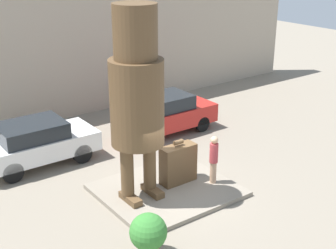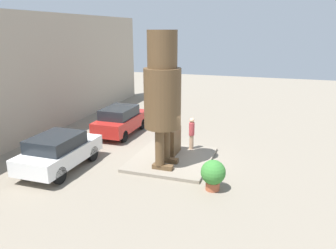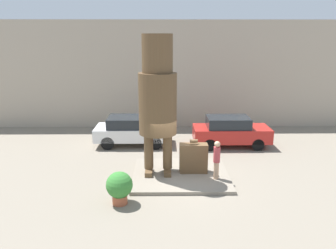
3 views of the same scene
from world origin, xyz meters
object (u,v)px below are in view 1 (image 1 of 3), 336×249
parked_car_white (37,142)px  planter_pot (148,234)px  statue_figure (137,90)px  giant_suitcase (178,164)px  parked_car_red (166,113)px  tourist (214,158)px

parked_car_white → planter_pot: size_ratio=3.37×
statue_figure → parked_car_white: statue_figure is taller
giant_suitcase → parked_car_red: (2.36, 3.94, 0.07)m
tourist → parked_car_red: size_ratio=0.39×
parked_car_white → tourist: bearing=-51.5°
statue_figure → tourist: 3.53m
tourist → parked_car_white: 6.32m
giant_suitcase → tourist: 1.16m
parked_car_white → parked_car_red: (5.42, -0.30, 0.00)m
tourist → planter_pot: (-3.73, -1.81, -0.35)m
statue_figure → planter_pot: size_ratio=4.80×
parked_car_red → planter_pot: 8.30m
parked_car_white → parked_car_red: size_ratio=0.99×
giant_suitcase → planter_pot: 3.80m
tourist → planter_pot: bearing=-154.2°
tourist → parked_car_red: bearing=72.3°
giant_suitcase → parked_car_white: (-3.06, 4.24, 0.07)m
giant_suitcase → tourist: bearing=-38.8°
parked_car_white → planter_pot: parked_car_white is taller
statue_figure → parked_car_red: 6.16m
statue_figure → parked_car_red: statue_figure is taller
tourist → planter_pot: tourist is taller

